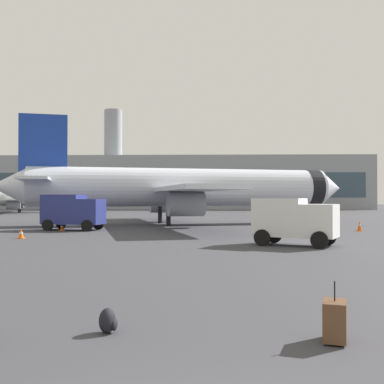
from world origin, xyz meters
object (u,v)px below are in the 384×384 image
object	(u,v)px
airplane_taxiing	(12,198)
safety_cone_far	(62,227)
airplane_at_gate	(181,188)
safety_cone_mid	(359,226)
cargo_van	(294,219)
rolling_suitcase	(335,320)
service_truck	(73,210)
traveller_backpack	(108,321)
safety_cone_near	(21,234)

from	to	relation	value
airplane_taxiing	safety_cone_far	world-z (taller)	airplane_taxiing
airplane_at_gate	safety_cone_mid	world-z (taller)	airplane_at_gate
cargo_van	rolling_suitcase	bearing A→B (deg)	-98.09
service_truck	safety_cone_far	bearing A→B (deg)	-146.24
airplane_taxiing	traveller_backpack	distance (m)	82.68
service_truck	safety_cone_near	size ratio (longest dim) A/B	8.39
safety_cone_near	rolling_suitcase	xyz separation A→B (m)	(14.32, -21.58, 0.09)
cargo_van	traveller_backpack	distance (m)	18.37
cargo_van	traveller_backpack	xyz separation A→B (m)	(-6.70, -17.06, -1.22)
cargo_van	safety_cone_far	world-z (taller)	cargo_van
cargo_van	safety_cone_mid	size ratio (longest dim) A/B	5.90
airplane_at_gate	rolling_suitcase	xyz separation A→B (m)	(4.85, -38.63, -3.27)
traveller_backpack	airplane_taxiing	bearing A→B (deg)	113.83
rolling_suitcase	traveller_backpack	world-z (taller)	rolling_suitcase
airplane_at_gate	service_truck	bearing A→B (deg)	-132.92
airplane_taxiing	service_truck	xyz separation A→B (m)	(24.36, -46.46, -0.97)
cargo_van	rolling_suitcase	world-z (taller)	cargo_van
airplane_at_gate	traveller_backpack	world-z (taller)	airplane_at_gate
airplane_taxiing	cargo_van	world-z (taller)	airplane_taxiing
airplane_at_gate	safety_cone_near	distance (m)	19.79
safety_cone_mid	traveller_backpack	xyz separation A→B (m)	(-14.01, -28.77, -0.17)
airplane_taxiing	rolling_suitcase	world-z (taller)	airplane_taxiing
safety_cone_far	rolling_suitcase	size ratio (longest dim) A/B	0.54
safety_cone_mid	safety_cone_near	bearing A→B (deg)	-162.44
cargo_van	traveller_backpack	world-z (taller)	cargo_van
airplane_taxiing	safety_cone_mid	distance (m)	66.67
airplane_at_gate	safety_cone_far	size ratio (longest dim) A/B	59.47
airplane_at_gate	traveller_backpack	size ratio (longest dim) A/B	73.50
rolling_suitcase	traveller_backpack	xyz separation A→B (m)	(-4.21, 0.45, -0.16)
airplane_taxiing	safety_cone_mid	world-z (taller)	airplane_taxiing
airplane_taxiing	traveller_backpack	bearing A→B (deg)	-66.17
airplane_taxiing	service_truck	distance (m)	52.47
safety_cone_near	rolling_suitcase	distance (m)	25.90
airplane_taxiing	traveller_backpack	size ratio (longest dim) A/B	51.44
safety_cone_near	rolling_suitcase	size ratio (longest dim) A/B	0.55
safety_cone_mid	service_truck	bearing A→B (deg)	179.07
safety_cone_far	safety_cone_mid	bearing A→B (deg)	0.27
traveller_backpack	safety_cone_far	bearing A→B (deg)	108.81
safety_cone_mid	safety_cone_far	bearing A→B (deg)	-179.73
airplane_taxiing	service_truck	world-z (taller)	airplane_taxiing
traveller_backpack	cargo_van	bearing A→B (deg)	68.56
airplane_at_gate	safety_cone_near	xyz separation A→B (m)	(-9.48, -17.04, -3.36)
safety_cone_far	airplane_taxiing	bearing A→B (deg)	116.72
safety_cone_near	traveller_backpack	world-z (taller)	safety_cone_near
service_truck	traveller_backpack	size ratio (longest dim) A/B	10.64
safety_cone_near	safety_cone_mid	size ratio (longest dim) A/B	0.74
airplane_at_gate	service_truck	distance (m)	12.51
service_truck	safety_cone_mid	size ratio (longest dim) A/B	6.23
airplane_taxiing	safety_cone_near	world-z (taller)	airplane_taxiing
safety_cone_mid	rolling_suitcase	xyz separation A→B (m)	(-9.80, -29.22, -0.01)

